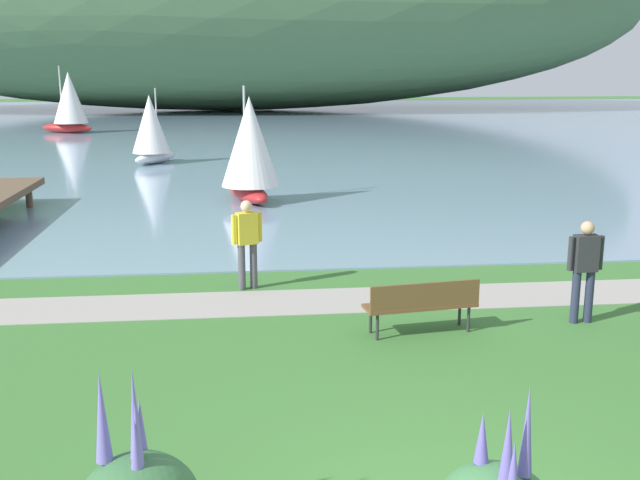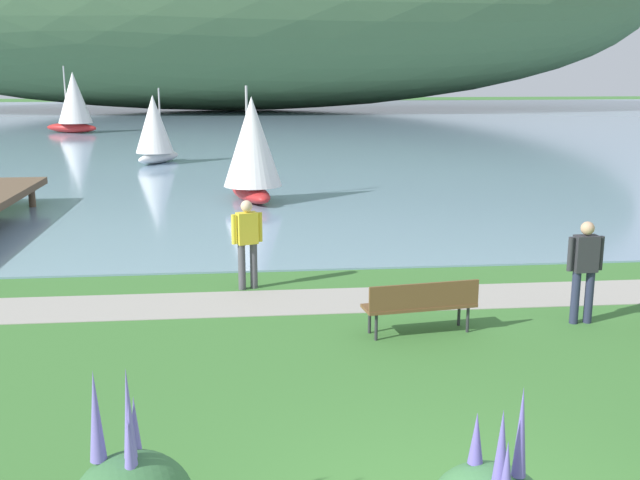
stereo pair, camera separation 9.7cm
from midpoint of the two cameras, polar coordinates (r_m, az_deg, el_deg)
name	(u,v)px [view 2 (the right image)]	position (r m, az deg, el deg)	size (l,w,h in m)	color
bay_water	(267,125)	(55.32, -3.99, 8.58)	(180.00, 80.00, 0.04)	#7A99B2
shoreline_path	(342,300)	(13.79, 1.86, -4.55)	(60.00, 1.50, 0.01)	#A39E93
park_bench_near_camera	(421,303)	(12.05, 7.83, -4.69)	(1.85, 0.73, 0.88)	brown
person_at_shoreline	(247,239)	(14.33, -5.30, 0.10)	(0.58, 0.33, 1.71)	#4C4C51
person_on_the_grass	(585,266)	(13.09, 19.46, -1.83)	(0.61, 0.23, 1.71)	#282D47
sailboat_nearest_to_shore	(154,128)	(33.75, -12.25, 8.19)	(2.24, 2.75, 3.21)	white
sailboat_mid_bay	(252,148)	(23.40, -5.02, 6.87)	(2.21, 3.13, 3.54)	#B22323
sailboat_toward_hillside	(74,102)	(51.08, -17.97, 9.86)	(3.66, 2.74, 4.16)	#B22323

